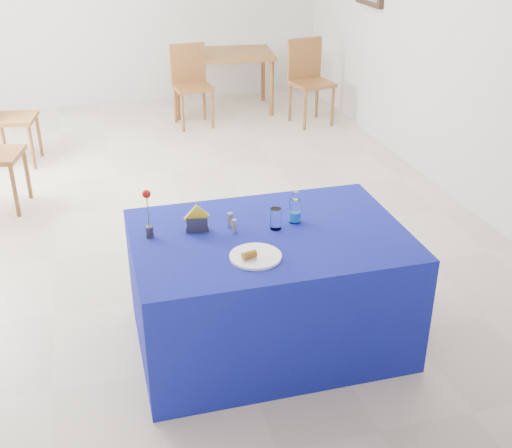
{
  "coord_description": "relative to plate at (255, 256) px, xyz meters",
  "views": [
    {
      "loc": [
        -0.72,
        -5.37,
        2.5
      ],
      "look_at": [
        0.09,
        -2.36,
        0.92
      ],
      "focal_mm": 45.0,
      "sensor_mm": 36.0,
      "label": 1
    }
  ],
  "objects": [
    {
      "name": "floor",
      "position": [
        -0.06,
        2.44,
        -0.77
      ],
      "size": [
        7.0,
        7.0,
        0.0
      ],
      "primitive_type": "plane",
      "color": "beige",
      "rests_on": "ground"
    },
    {
      "name": "room_shell",
      "position": [
        -0.06,
        2.44,
        0.98
      ],
      "size": [
        7.0,
        7.0,
        7.0
      ],
      "color": "silver",
      "rests_on": "ground"
    },
    {
      "name": "plate",
      "position": [
        0.0,
        0.0,
        0.0
      ],
      "size": [
        0.29,
        0.29,
        0.01
      ],
      "primitive_type": "cylinder",
      "color": "white",
      "rests_on": "blue_table"
    },
    {
      "name": "drinking_glass",
      "position": [
        0.2,
        0.3,
        0.06
      ],
      "size": [
        0.07,
        0.07,
        0.13
      ],
      "primitive_type": "cylinder",
      "color": "white",
      "rests_on": "blue_table"
    },
    {
      "name": "salt_shaker",
      "position": [
        -0.04,
        0.31,
        0.04
      ],
      "size": [
        0.03,
        0.03,
        0.08
      ],
      "primitive_type": "cylinder",
      "color": "gray",
      "rests_on": "blue_table"
    },
    {
      "name": "pepper_shaker",
      "position": [
        -0.05,
        0.41,
        0.04
      ],
      "size": [
        0.03,
        0.03,
        0.08
      ],
      "primitive_type": "cylinder",
      "color": "slate",
      "rests_on": "blue_table"
    },
    {
      "name": "blue_table",
      "position": [
        0.15,
        0.25,
        -0.39
      ],
      "size": [
        1.6,
        1.1,
        0.76
      ],
      "color": "navy",
      "rests_on": "floor"
    },
    {
      "name": "water_bottle",
      "position": [
        0.34,
        0.36,
        0.06
      ],
      "size": [
        0.07,
        0.07,
        0.21
      ],
      "color": "white",
      "rests_on": "blue_table"
    },
    {
      "name": "napkin_holder",
      "position": [
        -0.25,
        0.4,
        0.04
      ],
      "size": [
        0.15,
        0.07,
        0.17
      ],
      "color": "#333338",
      "rests_on": "blue_table"
    },
    {
      "name": "rose_vase",
      "position": [
        -0.53,
        0.39,
        0.14
      ],
      "size": [
        0.05,
        0.05,
        0.3
      ],
      "color": "#27282D",
      "rests_on": "blue_table"
    },
    {
      "name": "oak_table",
      "position": [
        0.95,
        5.24,
        -0.09
      ],
      "size": [
        1.4,
        0.99,
        0.76
      ],
      "color": "olive",
      "rests_on": "floor"
    },
    {
      "name": "chair_bg_left",
      "position": [
        0.46,
        4.76,
        -0.21
      ],
      "size": [
        0.46,
        0.46,
        0.97
      ],
      "rotation": [
        0.0,
        0.0,
        0.08
      ],
      "color": "#905C2A",
      "rests_on": "floor"
    },
    {
      "name": "chair_bg_right",
      "position": [
        1.87,
        4.47,
        -0.18
      ],
      "size": [
        0.53,
        0.53,
        1.01
      ],
      "rotation": [
        0.0,
        0.0,
        0.18
      ],
      "color": "#905C2A",
      "rests_on": "floor"
    },
    {
      "name": "chair_win_b",
      "position": [
        -1.64,
        3.9,
        -0.2
      ],
      "size": [
        0.5,
        0.5,
        0.99
      ],
      "rotation": [
        0.0,
        0.0,
        1.41
      ],
      "color": "#905C2A",
      "rests_on": "floor"
    },
    {
      "name": "banana_pieces",
      "position": [
        -0.04,
        -0.02,
        0.03
      ],
      "size": [
        0.09,
        0.06,
        0.04
      ],
      "color": "gold",
      "rests_on": "plate"
    }
  ]
}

